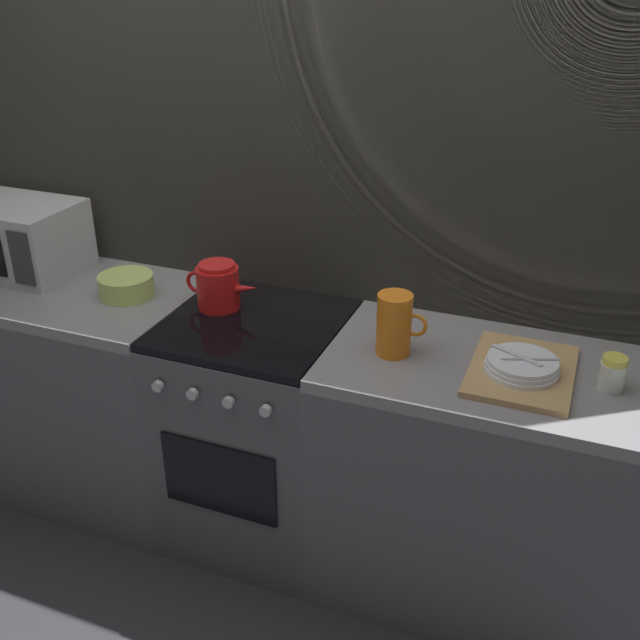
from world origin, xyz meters
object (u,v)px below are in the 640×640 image
Objects in this scene: pitcher at (395,324)px; kettle at (218,286)px; mixing_bowl at (126,285)px; microwave at (18,237)px; stove_unit at (258,430)px; spice_jar at (612,373)px; dish_pile at (522,368)px.

kettle is at bearing 172.03° from pitcher.
mixing_bowl is 1.00× the size of pitcher.
microwave is 0.54m from mixing_bowl.
stove_unit is 8.57× the size of spice_jar.
mixing_bowl is at bearing -173.96° from kettle.
spice_jar is (1.31, -0.07, -0.03)m from kettle.
microwave is 1.15× the size of dish_pile.
microwave is 2.30× the size of mixing_bowl.
spice_jar is at bearing 2.26° from pitcher.
kettle is at bearing 6.04° from mixing_bowl.
mixing_bowl reaches higher than stove_unit.
microwave is at bearing 175.84° from pitcher.
pitcher reaches higher than dish_pile.
dish_pile is at bearing -176.03° from spice_jar.
mixing_bowl is at bearing 178.10° from dish_pile.
pitcher is at bearing -178.82° from dish_pile.
pitcher is (1.56, -0.11, -0.03)m from microwave.
stove_unit is 1.25m from spice_jar.
stove_unit is 2.25× the size of dish_pile.
stove_unit is 1.96× the size of microwave.
spice_jar reaches higher than stove_unit.
microwave is at bearing 177.71° from spice_jar.
kettle reaches higher than dish_pile.
dish_pile is at bearing 1.18° from pitcher.
kettle is 0.71× the size of dish_pile.
stove_unit is 4.50× the size of pitcher.
kettle reaches higher than stove_unit.
mixing_bowl is 1.03m from pitcher.
stove_unit is 0.75m from pitcher.
microwave is 2.20m from spice_jar.
pitcher is at bearing -3.94° from stove_unit.
kettle is 1.31m from spice_jar.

